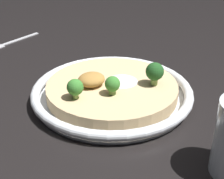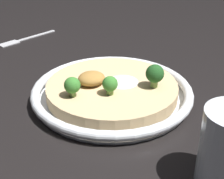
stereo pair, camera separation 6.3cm
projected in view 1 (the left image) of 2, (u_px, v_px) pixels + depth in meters
name	position (u px, v px, depth m)	size (l,w,h in m)	color
ground_plane	(112.00, 99.00, 0.64)	(6.00, 6.00, 0.00)	black
risotto_bowl	(112.00, 92.00, 0.64)	(0.30, 0.30, 0.03)	silver
cheese_sprinkle	(122.00, 78.00, 0.64)	(0.06, 0.06, 0.01)	white
crispy_onion_garnish	(92.00, 79.00, 0.62)	(0.05, 0.04, 0.02)	#A37538
broccoli_back_left	(155.00, 72.00, 0.61)	(0.03, 0.03, 0.04)	#84A856
broccoli_back	(113.00, 85.00, 0.59)	(0.03, 0.03, 0.03)	#759E4C
broccoli_back_right	(75.00, 88.00, 0.57)	(0.03, 0.03, 0.04)	#84A856
fork_utensil	(7.00, 43.00, 0.89)	(0.17, 0.08, 0.00)	#B7B7BC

